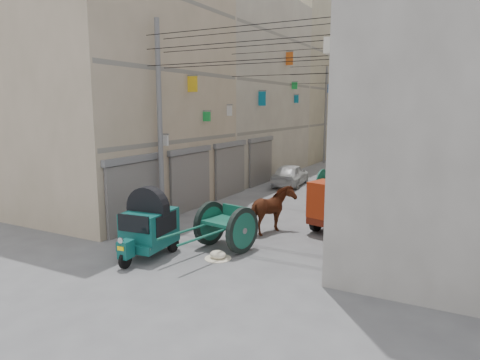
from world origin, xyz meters
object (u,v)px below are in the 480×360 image
Objects in this scene: distant_car_grey at (395,157)px; mini_truck at (343,206)px; distant_car_white at (290,175)px; distant_car_green at (387,148)px; auto_rickshaw at (149,225)px; tonga_cart at (226,226)px; second_cart at (335,183)px; feed_sack at (218,255)px; horse at (271,211)px.

mini_truck is at bearing -74.39° from distant_car_grey.
distant_car_white is 21.15m from distant_car_green.
distant_car_white is at bearing -94.15° from distant_car_grey.
distant_car_grey is (3.49, 27.24, -0.43)m from auto_rickshaw.
auto_rickshaw is 0.70× the size of tonga_cart.
second_cart is at bearing -80.43° from distant_car_grey.
distant_car_white is (-2.64, 12.91, 0.53)m from feed_sack.
distant_car_grey is (1.04, 23.19, -0.30)m from horse.
feed_sack is at bearing 14.01° from auto_rickshaw.
horse is 0.60× the size of distant_car_grey.
tonga_cart is 1.02× the size of distant_car_grey.
tonga_cart is 0.90× the size of distant_car_white.
mini_truck reaches higher than second_cart.
auto_rickshaw is at bearing -115.15° from mini_truck.
horse reaches higher than auto_rickshaw.
feed_sack is at bearing -63.68° from tonga_cart.
distant_car_green is at bearing -101.86° from distant_car_white.
tonga_cart reaches higher than distant_car_white.
horse is at bearing 101.39° from distant_car_white.
mini_truck is at bearing 62.03° from feed_sack.
distant_car_white reaches higher than distant_car_green.
auto_rickshaw is at bearing 86.36° from distant_car_white.
tonga_cart is at bearing -81.34° from distant_car_grey.
tonga_cart is at bearing -86.65° from second_cart.
second_cart is 15.50m from distant_car_grey.
distant_car_green is at bearing 116.25° from distant_car_grey.
mini_truck is at bearing -63.57° from second_cart.
mini_truck is 5.62m from feed_sack.
auto_rickshaw is 2.52m from tonga_cart.
feed_sack is (-0.63, -11.01, -0.61)m from second_cart.
distant_car_grey is at bearing 87.00° from feed_sack.
auto_rickshaw is 7.36m from mini_truck.
tonga_cart is 0.92× the size of distant_car_green.
horse is at bearing -129.88° from mini_truck.
distant_car_green is at bearing 90.77° from feed_sack.
distant_car_grey reaches higher than distant_car_green.
horse is 30.66m from distant_car_green.
second_cart is 0.45× the size of distant_car_white.
second_cart is 11.05m from feed_sack.
auto_rickshaw is 1.39× the size of second_cart.
mini_truck reaches higher than feed_sack.
auto_rickshaw reaches higher than second_cart.
second_cart is at bearing 95.54° from tonga_cart.
horse is at bearing 106.11° from distant_car_green.
feed_sack is at bearing -80.62° from distant_car_grey.
horse is (-2.26, -1.61, -0.07)m from mini_truck.
feed_sack is 0.15× the size of distant_car_grey.
distant_car_grey is 7.68m from distant_car_green.
auto_rickshaw is 0.63× the size of distant_car_white.
distant_car_grey is at bearing 96.93° from tonga_cart.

